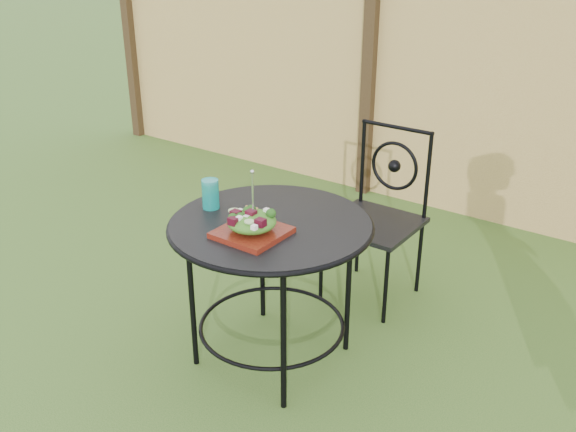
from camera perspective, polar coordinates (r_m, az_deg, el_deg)
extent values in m
plane|color=#204114|center=(2.97, 7.87, -16.25)|extent=(60.00, 60.00, 0.00)
cube|color=#ECC674|center=(4.47, 22.41, 9.30)|extent=(8.00, 0.05, 1.80)
cube|color=black|center=(6.51, -13.85, 15.08)|extent=(0.09, 0.09, 1.90)
cube|color=black|center=(4.87, 7.25, 12.64)|extent=(0.09, 0.09, 1.90)
cylinder|color=black|center=(2.85, -1.55, -0.69)|extent=(0.90, 0.90, 0.02)
torus|color=black|center=(2.86, -1.55, -0.80)|extent=(0.92, 0.92, 0.02)
torus|color=black|center=(3.12, -1.44, -9.63)|extent=(0.70, 0.70, 0.02)
cylinder|color=black|center=(3.09, 5.39, -6.33)|extent=(0.03, 0.03, 0.71)
cylinder|color=black|center=(3.34, -2.33, -3.66)|extent=(0.03, 0.03, 0.71)
cylinder|color=black|center=(3.01, -8.53, -7.42)|extent=(0.03, 0.03, 0.71)
cylinder|color=black|center=(2.72, -0.40, -10.91)|extent=(0.03, 0.03, 0.71)
cube|color=black|center=(3.51, 7.57, -0.66)|extent=(0.46, 0.46, 0.03)
cylinder|color=black|center=(3.52, 9.68, 7.78)|extent=(0.42, 0.02, 0.02)
torus|color=black|center=(3.58, 9.44, 4.41)|extent=(0.28, 0.02, 0.28)
cylinder|color=black|center=(3.55, 2.97, -4.36)|extent=(0.02, 0.02, 0.44)
cylinder|color=black|center=(3.38, 8.68, -6.22)|extent=(0.02, 0.02, 0.44)
cylinder|color=black|center=(3.86, 6.23, -2.02)|extent=(0.02, 0.02, 0.44)
cylinder|color=black|center=(3.70, 11.59, -3.61)|extent=(0.02, 0.02, 0.44)
cylinder|color=black|center=(3.68, 6.65, 4.77)|extent=(0.02, 0.02, 0.50)
cylinder|color=black|center=(3.51, 12.32, 3.41)|extent=(0.02, 0.02, 0.50)
cube|color=#4A0E0A|center=(2.73, -3.22, -1.48)|extent=(0.27, 0.27, 0.02)
ellipsoid|color=#235614|center=(2.70, -3.25, -0.49)|extent=(0.21, 0.21, 0.08)
cylinder|color=silver|center=(2.65, -3.15, 2.01)|extent=(0.01, 0.01, 0.18)
cylinder|color=#0B8780|center=(2.99, -6.91, 1.95)|extent=(0.08, 0.08, 0.14)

